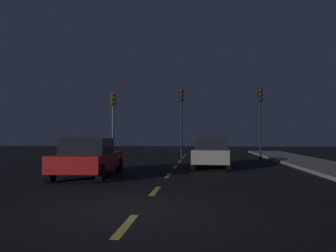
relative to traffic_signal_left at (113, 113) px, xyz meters
name	(u,v)px	position (x,y,z in m)	size (l,w,h in m)	color
ground_plane	(170,174)	(4.85, -8.93, -3.27)	(80.00, 80.00, 0.00)	black
lane_stripe_nearest	(126,225)	(4.85, -17.13, -3.26)	(0.16, 1.60, 0.01)	#EACC4C
lane_stripe_second	(155,191)	(4.85, -13.33, -3.26)	(0.16, 1.60, 0.01)	#EACC4C
lane_stripe_third	(168,175)	(4.85, -9.53, -3.26)	(0.16, 1.60, 0.01)	#EACC4C
lane_stripe_fourth	(175,167)	(4.85, -5.73, -3.26)	(0.16, 1.60, 0.01)	#EACC4C
lane_stripe_fifth	(180,161)	(4.85, -1.93, -3.26)	(0.16, 1.60, 0.01)	#EACC4C
lane_stripe_sixth	(183,158)	(4.85, 1.87, -3.26)	(0.16, 1.60, 0.01)	#EACC4C
lane_stripe_seventh	(186,155)	(4.85, 5.67, -3.26)	(0.16, 1.60, 0.01)	#EACC4C
traffic_signal_left	(113,113)	(0.00, 0.00, 0.00)	(0.32, 0.38, 4.64)	#4C4C51
traffic_signal_center	(181,110)	(4.83, 0.00, 0.15)	(0.32, 0.38, 4.87)	black
traffic_signal_right	(260,110)	(10.16, 0.00, 0.12)	(0.32, 0.38, 4.83)	black
car_stopped_ahead	(212,153)	(6.73, -6.09, -2.51)	(2.09, 4.20, 1.50)	gray
car_adjacent_lane	(89,157)	(1.81, -10.30, -2.50)	(2.16, 4.48, 1.52)	#B21919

